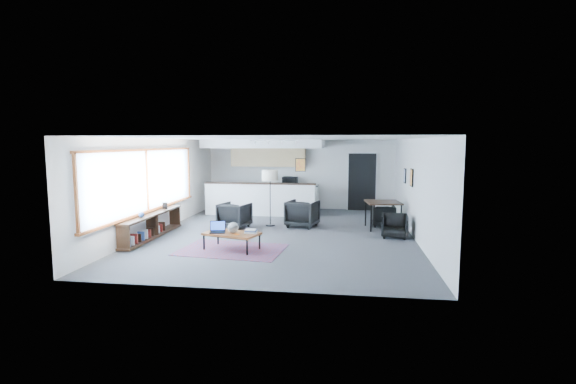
# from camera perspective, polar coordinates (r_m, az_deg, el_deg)

# --- Properties ---
(room) EXTENTS (7.02, 9.02, 2.62)m
(room) POSITION_cam_1_polar(r_m,az_deg,el_deg) (11.34, -0.79, 0.76)
(room) COLOR #474749
(room) RESTS_ON ground
(window) EXTENTS (0.10, 5.95, 1.66)m
(window) POSITION_cam_1_polar(r_m,az_deg,el_deg) (11.53, -18.78, 1.27)
(window) COLOR #8CBFFF
(window) RESTS_ON room
(console) EXTENTS (0.35, 3.00, 0.80)m
(console) POSITION_cam_1_polar(r_m,az_deg,el_deg) (11.48, -18.17, -4.42)
(console) COLOR #301D11
(console) RESTS_ON floor
(kitchenette) EXTENTS (4.20, 1.96, 2.60)m
(kitchenette) POSITION_cam_1_polar(r_m,az_deg,el_deg) (15.18, -3.13, 2.55)
(kitchenette) COLOR white
(kitchenette) RESTS_ON floor
(doorway) EXTENTS (1.10, 0.12, 2.15)m
(doorway) POSITION_cam_1_polar(r_m,az_deg,el_deg) (15.64, 10.07, 1.46)
(doorway) COLOR black
(doorway) RESTS_ON room
(track_light) EXTENTS (1.60, 0.07, 0.15)m
(track_light) POSITION_cam_1_polar(r_m,az_deg,el_deg) (13.55, -1.85, 6.92)
(track_light) COLOR silver
(track_light) RESTS_ON room
(wall_art_lower) EXTENTS (0.03, 0.38, 0.48)m
(wall_art_lower) POSITION_cam_1_polar(r_m,az_deg,el_deg) (11.72, 16.54, 1.90)
(wall_art_lower) COLOR black
(wall_art_lower) RESTS_ON room
(wall_art_upper) EXTENTS (0.03, 0.34, 0.44)m
(wall_art_upper) POSITION_cam_1_polar(r_m,az_deg,el_deg) (13.00, 15.69, 2.15)
(wall_art_upper) COLOR black
(wall_art_upper) RESTS_ON room
(kilim_rug) EXTENTS (2.51, 1.84, 0.01)m
(kilim_rug) POSITION_cam_1_polar(r_m,az_deg,el_deg) (9.89, -7.67, -7.81)
(kilim_rug) COLOR #60334A
(kilim_rug) RESTS_ON floor
(coffee_table) EXTENTS (1.39, 1.00, 0.41)m
(coffee_table) POSITION_cam_1_polar(r_m,az_deg,el_deg) (9.80, -7.71, -5.71)
(coffee_table) COLOR brown
(coffee_table) RESTS_ON floor
(laptop) EXTENTS (0.41, 0.36, 0.25)m
(laptop) POSITION_cam_1_polar(r_m,az_deg,el_deg) (9.90, -9.60, -5.00)
(laptop) COLOR black
(laptop) RESTS_ON coffee_table
(ceramic_pot) EXTENTS (0.25, 0.25, 0.25)m
(ceramic_pot) POSITION_cam_1_polar(r_m,az_deg,el_deg) (9.75, -7.52, -4.83)
(ceramic_pot) COLOR gray
(ceramic_pot) RESTS_ON coffee_table
(book_stack) EXTENTS (0.28, 0.23, 0.09)m
(book_stack) POSITION_cam_1_polar(r_m,az_deg,el_deg) (9.72, -5.10, -5.36)
(book_stack) COLOR silver
(book_stack) RESTS_ON coffee_table
(coaster) EXTENTS (0.12, 0.12, 0.01)m
(coaster) POSITION_cam_1_polar(r_m,az_deg,el_deg) (9.58, -6.98, -5.79)
(coaster) COLOR #E5590C
(coaster) RESTS_ON coffee_table
(armchair_left) EXTENTS (0.95, 0.91, 0.81)m
(armchair_left) POSITION_cam_1_polar(r_m,az_deg,el_deg) (12.32, -7.31, -3.02)
(armchair_left) COLOR black
(armchair_left) RESTS_ON floor
(armchair_right) EXTENTS (1.01, 0.97, 0.87)m
(armchair_right) POSITION_cam_1_polar(r_m,az_deg,el_deg) (12.38, 1.98, -2.79)
(armchair_right) COLOR black
(armchair_right) RESTS_ON floor
(floor_lamp) EXTENTS (0.58, 0.58, 1.68)m
(floor_lamp) POSITION_cam_1_polar(r_m,az_deg,el_deg) (12.42, -2.47, 2.00)
(floor_lamp) COLOR black
(floor_lamp) RESTS_ON floor
(dining_table) EXTENTS (1.06, 1.06, 0.80)m
(dining_table) POSITION_cam_1_polar(r_m,az_deg,el_deg) (12.35, 12.87, -1.60)
(dining_table) COLOR #301D11
(dining_table) RESTS_ON floor
(dining_chair_near) EXTENTS (0.61, 0.58, 0.58)m
(dining_chair_near) POSITION_cam_1_polar(r_m,az_deg,el_deg) (11.36, 14.35, -4.60)
(dining_chair_near) COLOR black
(dining_chair_near) RESTS_ON floor
(dining_chair_far) EXTENTS (0.59, 0.55, 0.59)m
(dining_chair_far) POSITION_cam_1_polar(r_m,az_deg,el_deg) (12.85, 12.87, -3.25)
(dining_chair_far) COLOR black
(dining_chair_far) RESTS_ON floor
(microwave) EXTENTS (0.56, 0.33, 0.37)m
(microwave) POSITION_cam_1_polar(r_m,az_deg,el_deg) (15.50, 0.26, 1.66)
(microwave) COLOR black
(microwave) RESTS_ON kitchenette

